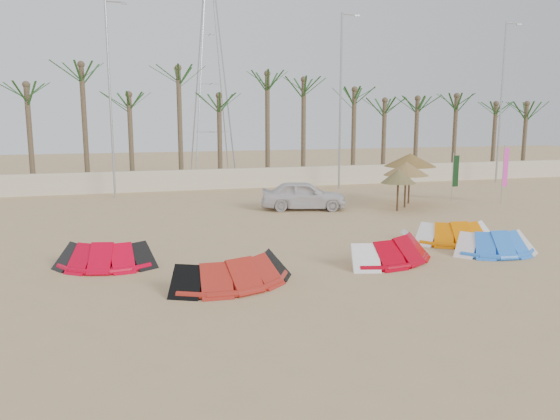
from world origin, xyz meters
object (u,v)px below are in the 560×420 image
object	(u,v)px
kite_blue	(491,241)
parasol_mid	(406,169)
parasol_left	(398,176)
kite_red_left	(105,253)
parasol_right	(410,160)
kite_orange	(452,231)
kite_red_mid	(231,269)
car	(304,195)
kite_red_right	(387,246)

from	to	relation	value
kite_blue	parasol_mid	bearing A→B (deg)	79.09
kite_blue	parasol_left	xyz separation A→B (m)	(0.92, 8.54, 1.33)
kite_red_left	parasol_right	xyz separation A→B (m)	(15.48, 8.59, 1.94)
kite_orange	kite_blue	bearing A→B (deg)	-78.72
kite_red_mid	parasol_mid	xyz separation A→B (m)	(11.12, 10.31, 1.60)
kite_red_left	kite_blue	xyz separation A→B (m)	(12.83, -1.92, -0.00)
kite_red_mid	car	size ratio (longest dim) A/B	0.93
kite_red_left	kite_red_mid	size ratio (longest dim) A/B	0.83
kite_red_left	kite_red_right	bearing A→B (deg)	-10.17
car	parasol_mid	bearing A→B (deg)	-83.68
kite_orange	parasol_left	xyz separation A→B (m)	(1.28, 6.72, 1.33)
kite_red_right	parasol_left	xyz separation A→B (m)	(4.74, 8.23, 1.33)
kite_red_mid	kite_orange	xyz separation A→B (m)	(8.95, 2.73, -0.00)
kite_red_right	car	size ratio (longest dim) A/B	0.97
kite_red_right	kite_orange	distance (m)	3.77
kite_blue	parasol_right	bearing A→B (deg)	75.85
parasol_left	car	xyz separation A→B (m)	(-4.36, 1.73, -1.02)
kite_red_left	car	world-z (taller)	car
kite_red_left	parasol_mid	size ratio (longest dim) A/B	1.39
kite_red_mid	parasol_right	distance (m)	16.66
kite_orange	parasol_right	bearing A→B (deg)	70.89
kite_red_left	parasol_left	world-z (taller)	parasol_left
kite_red_right	parasol_mid	bearing A→B (deg)	58.25
kite_red_mid	kite_orange	bearing A→B (deg)	16.95
parasol_left	parasol_mid	xyz separation A→B (m)	(0.89, 0.86, 0.27)
kite_red_mid	kite_red_right	distance (m)	5.63
kite_orange	kite_red_left	bearing A→B (deg)	179.50
kite_orange	car	bearing A→B (deg)	109.98
parasol_right	kite_orange	bearing A→B (deg)	-109.11
kite_red_mid	kite_blue	distance (m)	9.36
parasol_right	kite_red_mid	bearing A→B (deg)	-136.32
kite_red_left	kite_red_right	xyz separation A→B (m)	(9.02, -1.62, 0.00)
kite_orange	parasol_right	size ratio (longest dim) A/B	1.17
kite_red_right	parasol_mid	size ratio (longest dim) A/B	1.75
kite_red_right	parasol_right	world-z (taller)	parasol_right
parasol_left	parasol_right	size ratio (longest dim) A/B	0.76
kite_red_right	car	xyz separation A→B (m)	(0.38, 9.95, 0.31)
kite_red_left	kite_blue	size ratio (longest dim) A/B	1.09
parasol_left	parasol_right	distance (m)	2.70
kite_red_right	parasol_right	size ratio (longest dim) A/B	1.50
kite_red_left	parasol_right	bearing A→B (deg)	29.02
kite_red_right	kite_blue	world-z (taller)	same
kite_blue	parasol_mid	size ratio (longest dim) A/B	1.28
kite_orange	kite_red_right	bearing A→B (deg)	-156.40
parasol_mid	parasol_right	distance (m)	1.43
kite_blue	car	bearing A→B (deg)	108.49
kite_red_left	kite_orange	size ratio (longest dim) A/B	1.02
kite_orange	parasol_right	xyz separation A→B (m)	(3.01, 8.70, 1.94)
kite_red_mid	parasol_right	size ratio (longest dim) A/B	1.43
parasol_mid	car	bearing A→B (deg)	170.67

